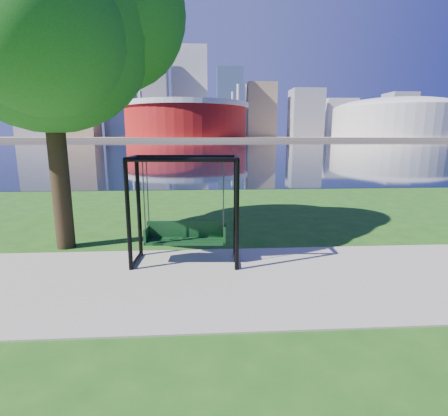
{
  "coord_description": "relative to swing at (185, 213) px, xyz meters",
  "views": [
    {
      "loc": [
        -0.21,
        -7.3,
        2.96
      ],
      "look_at": [
        0.26,
        0.0,
        1.45
      ],
      "focal_mm": 28.0,
      "sensor_mm": 36.0,
      "label": 1
    }
  ],
  "objects": [
    {
      "name": "ground",
      "position": [
        0.6,
        -0.63,
        -1.22
      ],
      "size": [
        900.0,
        900.0,
        0.0
      ],
      "primitive_type": "plane",
      "color": "#1E5114",
      "rests_on": "ground"
    },
    {
      "name": "park_tree",
      "position": [
        -3.36,
        1.46,
        4.55
      ],
      "size": [
        6.68,
        6.04,
        8.3
      ],
      "color": "black",
      "rests_on": "ground"
    },
    {
      "name": "arena",
      "position": [
        135.6,
        234.37,
        14.66
      ],
      "size": [
        84.0,
        84.0,
        26.56
      ],
      "color": "beige",
      "rests_on": "far_bank"
    },
    {
      "name": "skyline",
      "position": [
        -3.67,
        318.76,
        34.67
      ],
      "size": [
        392.0,
        66.0,
        96.5
      ],
      "color": "gray",
      "rests_on": "far_bank"
    },
    {
      "name": "stadium",
      "position": [
        -9.4,
        234.37,
        13.01
      ],
      "size": [
        83.0,
        83.0,
        32.0
      ],
      "color": "maroon",
      "rests_on": "far_bank"
    },
    {
      "name": "swing",
      "position": [
        0.0,
        0.0,
        0.0
      ],
      "size": [
        2.52,
        1.22,
        2.52
      ],
      "rotation": [
        0.0,
        0.0,
        -0.06
      ],
      "color": "black",
      "rests_on": "ground"
    },
    {
      "name": "far_bank",
      "position": [
        0.6,
        305.37,
        -0.22
      ],
      "size": [
        900.0,
        228.0,
        2.0
      ],
      "primitive_type": "cube",
      "color": "#937F60",
      "rests_on": "ground"
    },
    {
      "name": "river",
      "position": [
        0.6,
        101.37,
        -1.21
      ],
      "size": [
        900.0,
        180.0,
        0.02
      ],
      "primitive_type": "cube",
      "color": "black",
      "rests_on": "ground"
    },
    {
      "name": "path",
      "position": [
        0.6,
        -1.13,
        -1.2
      ],
      "size": [
        120.0,
        4.0,
        0.03
      ],
      "primitive_type": "cube",
      "color": "#9E937F",
      "rests_on": "ground"
    }
  ]
}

